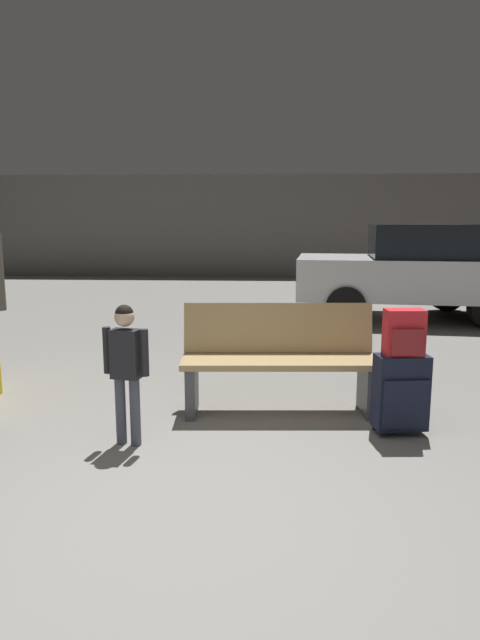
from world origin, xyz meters
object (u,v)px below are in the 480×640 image
at_px(child, 126,360).
at_px(parked_car_near, 431,269).
at_px(backpack_bright, 404,333).
at_px(suitcase, 401,393).
at_px(bench, 279,359).

xyz_separation_m(child, parked_car_near, (3.56, 5.26, 0.18)).
distance_m(backpack_bright, parked_car_near, 5.21).
xyz_separation_m(suitcase, child, (-1.98, -0.30, 0.30)).
bearing_deg(bench, parked_car_near, 61.07).
height_order(child, parked_car_near, parked_car_near).
relative_size(backpack_bright, child, 0.34).
height_order(backpack_bright, parked_car_near, parked_car_near).
distance_m(bench, backpack_bright, 1.07).
bearing_deg(suitcase, bench, 151.82).
relative_size(child, parked_car_near, 0.24).
xyz_separation_m(suitcase, backpack_bright, (-0.00, -0.00, 0.45)).
distance_m(bench, suitcase, 1.02).
distance_m(bench, parked_car_near, 5.14).
bearing_deg(bench, backpack_bright, -28.22).
bearing_deg(bench, child, -144.30).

